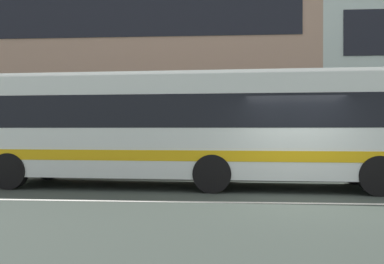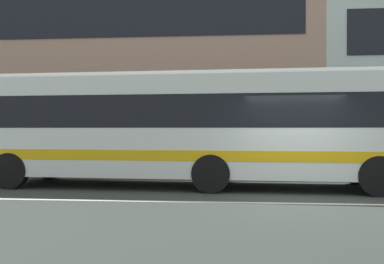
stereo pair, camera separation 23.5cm
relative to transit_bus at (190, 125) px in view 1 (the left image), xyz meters
The scene contains 4 objects.
ground_plane 4.23m from the transit_bus, 43.97° to the right, with size 160.00×160.00×0.00m, color #353E37.
lane_centre_line 4.22m from the transit_bus, 43.97° to the right, with size 60.00×0.16×0.01m, color silver.
apartment_block_left 14.31m from the transit_bus, 115.95° to the left, with size 22.68×10.07×12.29m.
transit_bus is the anchor object (origin of this frame).
Camera 1 is at (-1.80, -9.81, 1.64)m, focal length 40.66 mm.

